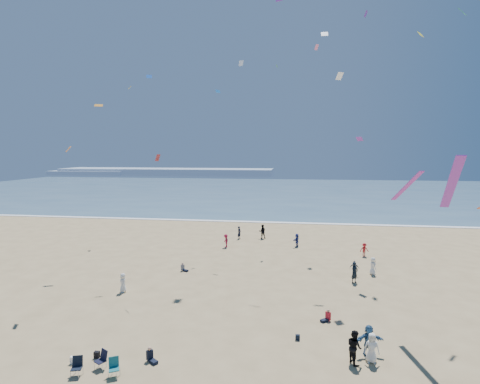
# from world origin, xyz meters

# --- Properties ---
(ocean) EXTENTS (220.00, 100.00, 0.06)m
(ocean) POSITION_xyz_m (0.00, 95.00, 0.03)
(ocean) COLOR #476B84
(ocean) RESTS_ON ground
(surf_line) EXTENTS (220.00, 1.20, 0.08)m
(surf_line) POSITION_xyz_m (0.00, 45.00, 0.04)
(surf_line) COLOR white
(surf_line) RESTS_ON ground
(headland_far) EXTENTS (110.00, 20.00, 3.20)m
(headland_far) POSITION_xyz_m (-60.00, 170.00, 1.60)
(headland_far) COLOR #7A8EA8
(headland_far) RESTS_ON ground
(headland_near) EXTENTS (40.00, 14.00, 2.00)m
(headland_near) POSITION_xyz_m (-100.00, 165.00, 1.00)
(headland_near) COLOR #7A8EA8
(headland_near) RESTS_ON ground
(standing_flyers) EXTENTS (23.17, 30.69, 1.93)m
(standing_flyers) POSITION_xyz_m (6.24, 18.49, 0.86)
(standing_flyers) COLOR black
(standing_flyers) RESTS_ON ground
(seated_group) EXTENTS (14.36, 27.00, 0.84)m
(seated_group) POSITION_xyz_m (1.93, 3.43, 0.42)
(seated_group) COLOR silver
(seated_group) RESTS_ON ground
(chair_cluster) EXTENTS (2.78, 1.58, 1.00)m
(chair_cluster) POSITION_xyz_m (-4.65, 0.55, 0.50)
(chair_cluster) COLOR black
(chair_cluster) RESTS_ON ground
(white_tote) EXTENTS (0.35, 0.20, 0.40)m
(white_tote) POSITION_xyz_m (-6.48, 1.30, 0.20)
(white_tote) COLOR white
(white_tote) RESTS_ON ground
(black_backpack) EXTENTS (0.30, 0.22, 0.38)m
(black_backpack) POSITION_xyz_m (-5.48, 2.02, 0.19)
(black_backpack) COLOR black
(black_backpack) RESTS_ON ground
(navy_bag) EXTENTS (0.28, 0.18, 0.34)m
(navy_bag) POSITION_xyz_m (6.00, 5.76, 0.17)
(navy_bag) COLOR black
(navy_bag) RESTS_ON ground
(kites_aloft) EXTENTS (38.65, 37.94, 24.29)m
(kites_aloft) POSITION_xyz_m (8.48, 13.54, 15.03)
(kites_aloft) COLOR green
(kites_aloft) RESTS_ON ground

